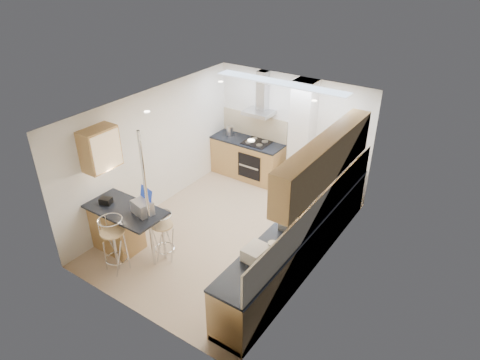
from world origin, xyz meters
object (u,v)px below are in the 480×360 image
Objects in this scene: bread_bin at (256,253)px; microwave at (294,214)px; bar_stool_near at (114,245)px; bar_stool_end at (164,236)px; laptop at (143,207)px.

microwave is at bearing 91.40° from bread_bin.
bread_bin is at bearing -4.47° from bar_stool_near.
microwave reaches higher than bread_bin.
bread_bin is (1.90, -0.07, 0.55)m from bar_stool_end.
bar_stool_end is 1.98m from bread_bin.
bar_stool_near reaches higher than bar_stool_end.
bar_stool_end is 2.55× the size of bread_bin.
bar_stool_end is at bearing 99.40° from microwave.
bar_stool_near is at bearing -162.49° from bread_bin.
microwave is at bearing 41.55° from laptop.
bread_bin is at bearing -58.72° from bar_stool_end.
bar_stool_end is (-1.94, -1.03, -0.62)m from microwave.
microwave is at bearing -28.75° from bar_stool_end.
laptop reaches higher than bread_bin.
bread_bin is (2.14, 0.10, -0.04)m from laptop.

